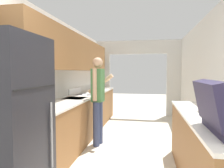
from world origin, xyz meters
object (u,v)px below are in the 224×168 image
refrigerator (6,126)px  book_stack (208,112)px  person (98,98)px  range_oven (86,113)px  knife (90,92)px

refrigerator → book_stack: size_ratio=6.07×
person → refrigerator: bearing=177.0°
person → book_stack: bearing=-115.1°
refrigerator → person: (0.43, 2.05, 0.03)m
range_oven → book_stack: 2.94m
range_oven → refrigerator: bearing=-89.0°
knife → book_stack: bearing=-62.0°
range_oven → book_stack: range_oven is taller
book_stack → knife: 3.27m
refrigerator → book_stack: (2.15, 0.89, 0.04)m
person → book_stack: size_ratio=5.81×
book_stack → refrigerator: bearing=-157.5°
range_oven → person: 0.99m
person → knife: bearing=31.6°
refrigerator → knife: size_ratio=6.18×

